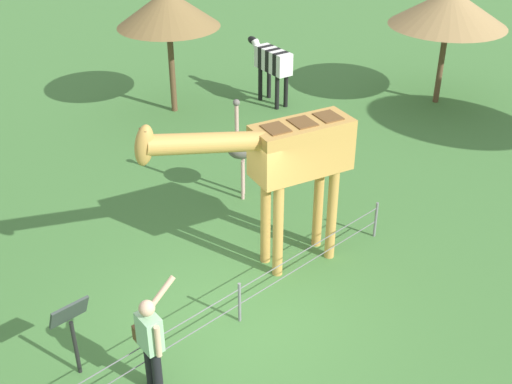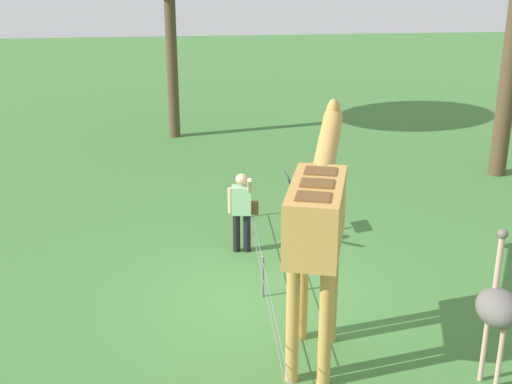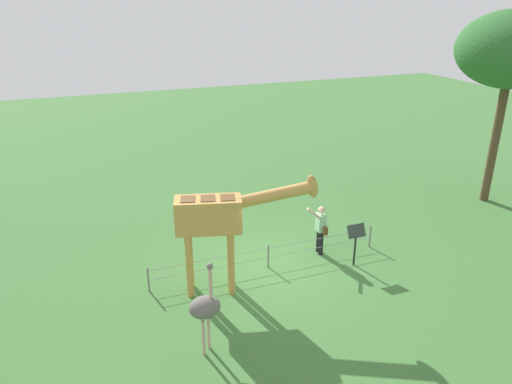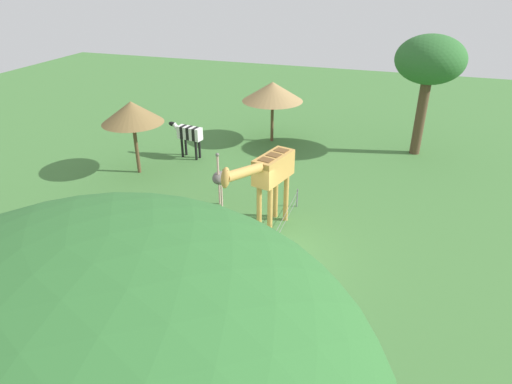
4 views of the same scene
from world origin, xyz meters
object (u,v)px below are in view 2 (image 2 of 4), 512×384
Objects in this scene: visitor at (242,208)px; info_sign at (290,192)px; giraffe at (318,215)px; ostrich at (498,308)px.

visitor is 1.18m from info_sign.
info_sign is (0.63, -1.00, 0.05)m from visitor.
visitor reaches higher than info_sign.
visitor is at bearing 13.51° from giraffe.
ostrich is at bearing -158.01° from info_sign.
visitor is 0.74× the size of ostrich.
ostrich is at bearing -145.67° from visitor.
info_sign is at bearing 21.99° from ostrich.
giraffe reaches higher than visitor.
giraffe is at bearing 64.41° from ostrich.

